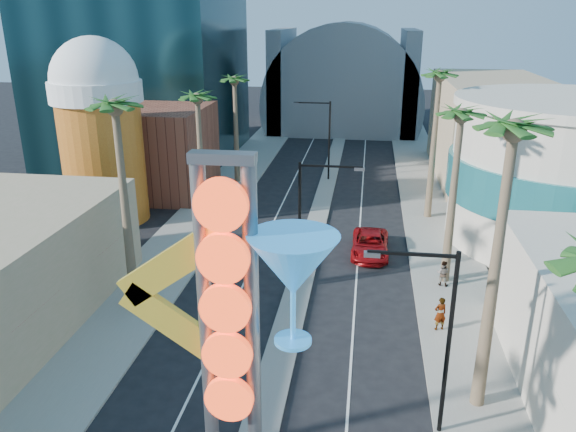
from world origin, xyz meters
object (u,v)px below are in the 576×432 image
at_px(red_pickup, 370,244).
at_px(pedestrian_a, 440,314).
at_px(neon_sign, 256,329).
at_px(pedestrian_b, 443,273).

bearing_deg(red_pickup, pedestrian_a, -68.76).
bearing_deg(neon_sign, pedestrian_a, 60.89).
bearing_deg(red_pickup, pedestrian_b, -44.49).
height_order(pedestrian_a, pedestrian_b, pedestrian_a).
height_order(neon_sign, pedestrian_b, neon_sign).
bearing_deg(pedestrian_b, red_pickup, -28.40).
bearing_deg(pedestrian_a, red_pickup, -91.07).
xyz_separation_m(red_pickup, pedestrian_b, (4.45, -4.47, 0.19)).
xyz_separation_m(pedestrian_a, pedestrian_b, (0.75, 5.36, -0.14)).
height_order(red_pickup, pedestrian_a, pedestrian_a).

